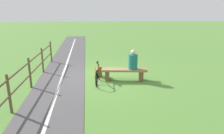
{
  "coord_description": "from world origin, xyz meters",
  "views": [
    {
      "loc": [
        -0.35,
        8.74,
        2.92
      ],
      "look_at": [
        -0.69,
        1.47,
        0.87
      ],
      "focal_mm": 33.43,
      "sensor_mm": 36.0,
      "label": 1
    }
  ],
  "objects": [
    {
      "name": "path_centre_line",
      "position": [
        1.12,
        4.0,
        0.02
      ],
      "size": [
        2.48,
        31.92,
        0.0
      ],
      "primitive_type": "cube",
      "rotation": [
        0.0,
        0.0,
        0.07
      ],
      "color": "silver",
      "rests_on": "paved_path"
    },
    {
      "name": "fence_roadside",
      "position": [
        2.3,
        3.14,
        0.69
      ],
      "size": [
        0.5,
        11.99,
        1.17
      ],
      "rotation": [
        0.0,
        0.0,
        1.61
      ],
      "color": "brown",
      "rests_on": "ground_plane"
    },
    {
      "name": "bicycle",
      "position": [
        -0.14,
        0.64,
        0.35
      ],
      "size": [
        0.13,
        1.61,
        0.83
      ],
      "rotation": [
        0.0,
        0.0,
        1.52
      ],
      "color": "black",
      "rests_on": "ground_plane"
    },
    {
      "name": "backpack",
      "position": [
        -0.16,
        -0.11,
        0.22
      ],
      "size": [
        0.34,
        0.33,
        0.46
      ],
      "rotation": [
        0.0,
        0.0,
        5.03
      ],
      "color": "olive",
      "rests_on": "ground_plane"
    },
    {
      "name": "ground_plane",
      "position": [
        0.0,
        0.0,
        0.0
      ],
      "size": [
        80.0,
        80.0,
        0.0
      ],
      "primitive_type": "plane",
      "color": "#548438"
    },
    {
      "name": "paved_path",
      "position": [
        1.12,
        4.0,
        0.01
      ],
      "size": [
        4.62,
        36.05,
        0.02
      ],
      "primitive_type": "cube",
      "rotation": [
        0.0,
        0.0,
        0.07
      ],
      "color": "#4C494C",
      "rests_on": "ground_plane"
    },
    {
      "name": "person_seated",
      "position": [
        -1.61,
        0.48,
        0.84
      ],
      "size": [
        0.4,
        0.4,
        0.81
      ],
      "rotation": [
        0.0,
        0.0,
        -0.07
      ],
      "color": "#1E6B66",
      "rests_on": "bench"
    },
    {
      "name": "bench",
      "position": [
        -1.25,
        0.46,
        0.35
      ],
      "size": [
        1.91,
        0.56,
        0.5
      ],
      "rotation": [
        0.0,
        0.0,
        -0.07
      ],
      "color": "#937047",
      "rests_on": "ground_plane"
    }
  ]
}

